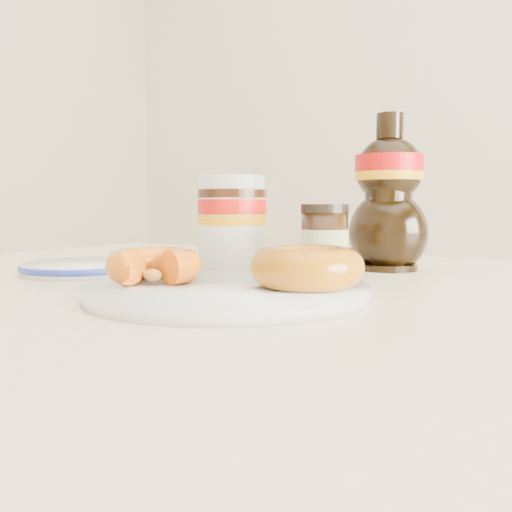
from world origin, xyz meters
The scene contains 8 objects.
dining_table centered at (0.00, 0.10, 0.67)m, with size 1.40×0.90×0.75m.
plate centered at (-0.07, 0.01, 0.76)m, with size 0.26×0.26×0.01m.
donut_bitten centered at (-0.13, -0.02, 0.78)m, with size 0.09×0.09×0.03m, color #D04D0B.
donut_whole centered at (0.00, 0.03, 0.78)m, with size 0.10×0.10×0.04m, color #AD570B.
nutella_jar centered at (-0.17, 0.17, 0.82)m, with size 0.09×0.09×0.12m.
syrup_bottle centered at (-0.02, 0.31, 0.85)m, with size 0.10×0.09×0.20m, color black, non-canonical shape.
dark_jar centered at (-0.04, 0.17, 0.79)m, with size 0.05×0.05×0.09m.
blue_rim_saucer centered at (-0.33, 0.07, 0.76)m, with size 0.15×0.15×0.01m.
Camera 1 is at (0.22, -0.42, 0.83)m, focal length 40.00 mm.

